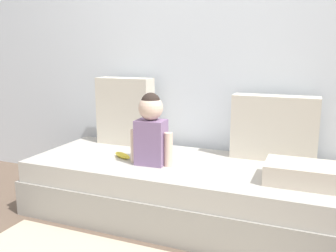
{
  "coord_description": "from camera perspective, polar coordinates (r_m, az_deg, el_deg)",
  "views": [
    {
      "loc": [
        0.83,
        -2.25,
        1.15
      ],
      "look_at": [
        -0.08,
        0.0,
        0.65
      ],
      "focal_mm": 38.62,
      "sensor_mm": 36.0,
      "label": 1
    }
  ],
  "objects": [
    {
      "name": "toddler",
      "position": [
        2.42,
        -2.71,
        -0.42
      ],
      "size": [
        0.31,
        0.16,
        0.49
      ],
      "color": "gray",
      "rests_on": "couch"
    },
    {
      "name": "back_wall",
      "position": [
        2.92,
        5.72,
        13.4
      ],
      "size": [
        5.35,
        0.1,
        2.47
      ],
      "primitive_type": "cube",
      "color": "silver",
      "rests_on": "ground"
    },
    {
      "name": "ground_plane",
      "position": [
        2.66,
        1.67,
        -13.9
      ],
      "size": [
        12.0,
        12.0,
        0.0
      ],
      "primitive_type": "plane",
      "color": "brown"
    },
    {
      "name": "folded_blanket",
      "position": [
        2.25,
        20.18,
        -7.01
      ],
      "size": [
        0.4,
        0.28,
        0.12
      ],
      "primitive_type": "cube",
      "color": "beige",
      "rests_on": "couch"
    },
    {
      "name": "throw_pillow_right",
      "position": [
        2.64,
        16.4,
        -0.29
      ],
      "size": [
        0.58,
        0.16,
        0.45
      ],
      "primitive_type": "cube",
      "color": "beige",
      "rests_on": "couch"
    },
    {
      "name": "throw_pillow_left",
      "position": [
        2.98,
        -6.77,
        2.34
      ],
      "size": [
        0.46,
        0.16,
        0.54
      ],
      "primitive_type": "cube",
      "color": "beige",
      "rests_on": "couch"
    },
    {
      "name": "couch",
      "position": [
        2.58,
        1.7,
        -9.99
      ],
      "size": [
        2.15,
        0.85,
        0.4
      ],
      "color": "#9C978F",
      "rests_on": "ground"
    },
    {
      "name": "banana",
      "position": [
        2.62,
        -7.2,
        -4.61
      ],
      "size": [
        0.17,
        0.11,
        0.04
      ],
      "primitive_type": "ellipsoid",
      "rotation": [
        0.0,
        0.0,
        -0.45
      ],
      "color": "yellow",
      "rests_on": "couch"
    }
  ]
}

